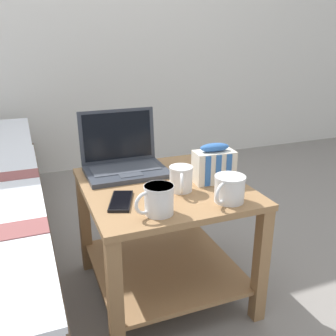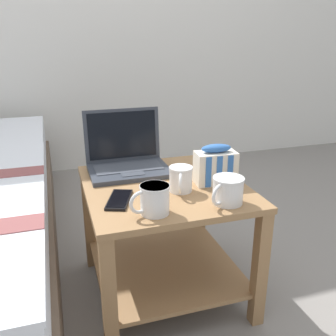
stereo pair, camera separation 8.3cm
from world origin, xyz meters
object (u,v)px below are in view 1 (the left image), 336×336
Objects in this scene: mug_front_left at (181,178)px; mug_mid_center at (158,198)px; snack_bag at (214,165)px; cell_phone at (121,201)px; laptop at (124,160)px; mug_front_right at (229,187)px.

mug_mid_center is (-0.14, -0.14, 0.00)m from mug_front_left.
snack_bag is 0.38m from cell_phone.
laptop is 1.86× the size of cell_phone.
snack_bag is at bearing 13.71° from mug_front_left.
mug_front_left and mug_front_right have the same top height.
laptop is at bearing 116.02° from mug_front_left.
mug_mid_center reaches higher than mug_front_left.
mug_front_right is 0.99× the size of mug_mid_center.
mug_front_right is at bearing -0.01° from mug_mid_center.
snack_bag is at bearing 8.02° from cell_phone.
snack_bag reaches higher than cell_phone.
snack_bag is at bearing 78.42° from mug_front_right.
mug_mid_center is at bearing -90.30° from laptop.
mug_front_right is at bearing -51.06° from mug_front_left.
mug_front_left is 0.70× the size of cell_phone.
cell_phone is at bearing -106.93° from laptop.
snack_bag is (0.28, -0.24, 0.02)m from laptop.
mug_front_right is 0.18m from snack_bag.
laptop reaches higher than snack_bag.
mug_mid_center reaches higher than mug_front_right.
cell_phone is at bearing 159.81° from mug_front_right.
mug_front_right is (0.11, -0.14, -0.00)m from mug_front_left.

